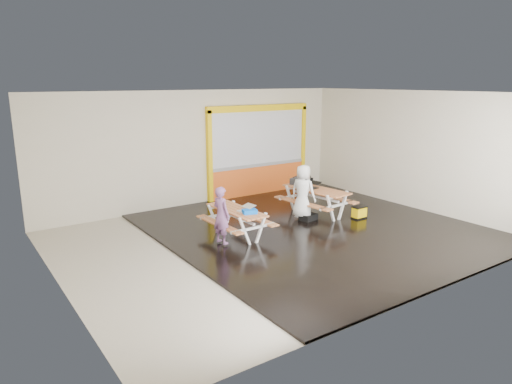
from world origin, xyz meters
TOP-DOWN VIEW (x-y plane):
  - room at (0.00, 0.00)m, footprint 10.02×8.02m
  - deck at (1.25, 0.00)m, footprint 7.50×7.98m
  - kiosk at (2.20, 3.93)m, footprint 3.88×0.16m
  - picnic_table_left at (-0.77, 0.62)m, footprint 1.28×1.85m
  - picnic_table_right at (2.08, 0.93)m, footprint 1.58×2.15m
  - person_left at (-1.38, 0.30)m, footprint 0.41×0.54m
  - person_right at (1.47, 0.78)m, footprint 0.70×0.84m
  - laptop_left at (-0.69, 0.32)m, footprint 0.38×0.35m
  - laptop_right at (2.10, 1.10)m, footprint 0.43×0.40m
  - blue_pouch at (-0.71, 0.14)m, footprint 0.38×0.32m
  - toolbox at (2.01, 1.76)m, footprint 0.45×0.36m
  - backpack at (2.58, 1.86)m, footprint 0.26×0.17m
  - dark_case at (1.56, 0.64)m, footprint 0.50×0.41m
  - fluke_bag at (2.83, -0.04)m, footprint 0.40×0.27m

SIDE VIEW (x-z plane):
  - deck at x=1.25m, z-range 0.00..0.05m
  - dark_case at x=1.56m, z-range 0.05..0.22m
  - fluke_bag at x=2.83m, z-range 0.04..0.38m
  - picnic_table_left at x=-0.77m, z-range 0.20..0.92m
  - picnic_table_right at x=2.08m, z-range 0.21..1.02m
  - backpack at x=2.58m, z-range 0.52..0.95m
  - person_left at x=-1.38m, z-range 0.09..1.44m
  - blue_pouch at x=-0.71m, z-range 0.73..0.83m
  - laptop_left at x=-0.69m, z-range 0.70..0.86m
  - person_right at x=1.47m, z-range 0.11..1.57m
  - laptop_right at x=2.10m, z-range 0.77..0.93m
  - toolbox at x=2.01m, z-range 0.78..1.01m
  - kiosk at x=2.20m, z-range -0.06..2.94m
  - room at x=0.00m, z-range -0.01..3.51m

